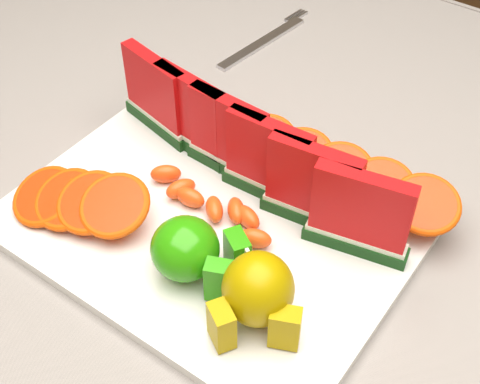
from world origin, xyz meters
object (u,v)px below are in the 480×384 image
(fork, at_px, (266,40))
(pear_cluster, at_px, (257,293))
(apple_cluster, at_px, (193,252))
(platter, at_px, (211,223))

(fork, bearing_deg, pear_cluster, -56.82)
(apple_cluster, bearing_deg, fork, 115.06)
(platter, distance_m, fork, 0.36)
(pear_cluster, bearing_deg, fork, 123.18)
(platter, height_order, apple_cluster, apple_cluster)
(apple_cluster, bearing_deg, platter, 114.61)
(apple_cluster, bearing_deg, pear_cluster, -5.45)
(apple_cluster, relative_size, fork, 0.50)
(platter, bearing_deg, fork, 115.15)
(apple_cluster, height_order, fork, apple_cluster)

